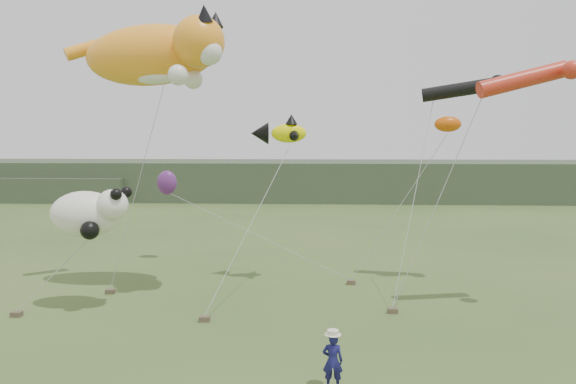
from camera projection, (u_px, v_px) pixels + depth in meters
The scene contains 9 objects.
ground at pixel (255, 358), 16.47m from camera, with size 120.00×120.00×0.00m, color #385123.
headland at pixel (272, 180), 60.88m from camera, with size 90.00×13.00×4.00m.
festival_attendant at pixel (333, 361), 14.40m from camera, with size 0.53×0.35×1.46m, color #161550.
sandbag_anchors at pixel (219, 302), 21.78m from camera, with size 14.03×5.65×0.19m.
cat_kite at pixel (161, 53), 22.65m from camera, with size 7.21×3.85×3.07m.
fish_kite at pixel (278, 133), 24.63m from camera, with size 2.57×1.73×1.32m.
tube_kites at pixel (498, 83), 22.09m from camera, with size 4.74×5.43×1.41m.
panda_kite at pixel (89, 213), 20.98m from camera, with size 3.08×1.99×1.91m.
misc_kites at pixel (259, 163), 27.57m from camera, with size 14.66×4.75×3.90m.
Camera 1 is at (1.78, -15.87, 6.41)m, focal length 35.00 mm.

